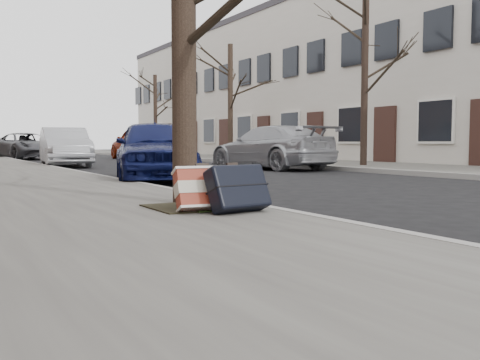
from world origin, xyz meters
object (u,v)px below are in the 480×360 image
car_near_front (154,150)px  suitcase_red (205,189)px  suitcase_navy (238,188)px  car_near_mid (65,147)px

car_near_front → suitcase_red: bearing=-89.9°
suitcase_navy → car_near_front: size_ratio=0.16×
car_near_mid → car_near_front: bearing=-83.4°
suitcase_red → car_near_mid: (1.66, 13.95, 0.32)m
suitcase_navy → car_near_mid: 14.23m
suitcase_red → car_near_mid: bearing=90.7°
suitcase_red → car_near_mid: 14.05m
car_near_front → car_near_mid: (-0.05, 8.17, 0.01)m
suitcase_red → car_near_mid: size_ratio=0.14×
car_near_front → car_near_mid: size_ratio=0.96×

